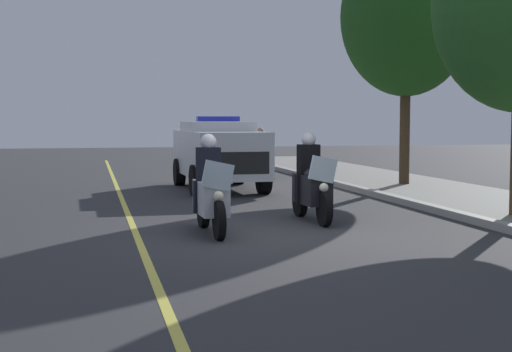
% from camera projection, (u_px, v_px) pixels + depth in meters
% --- Properties ---
extents(ground_plane, '(80.00, 80.00, 0.00)m').
position_uv_depth(ground_plane, '(276.00, 236.00, 12.52)').
color(ground_plane, '#333335').
extents(curb_strip, '(48.00, 0.24, 0.15)m').
position_uv_depth(curb_strip, '(491.00, 224.00, 13.40)').
color(curb_strip, '#9E9B93').
rests_on(curb_strip, ground).
extents(lane_stripe_center, '(48.00, 0.12, 0.01)m').
position_uv_depth(lane_stripe_center, '(139.00, 240.00, 12.01)').
color(lane_stripe_center, '#E0D14C').
rests_on(lane_stripe_center, ground).
extents(police_motorcycle_lead_left, '(2.14, 0.57, 1.72)m').
position_uv_depth(police_motorcycle_lead_left, '(210.00, 193.00, 12.73)').
color(police_motorcycle_lead_left, black).
rests_on(police_motorcycle_lead_left, ground).
extents(police_motorcycle_lead_right, '(2.14, 0.57, 1.72)m').
position_uv_depth(police_motorcycle_lead_right, '(311.00, 185.00, 14.24)').
color(police_motorcycle_lead_right, black).
rests_on(police_motorcycle_lead_right, ground).
extents(police_suv, '(4.95, 2.17, 2.05)m').
position_uv_depth(police_suv, '(219.00, 151.00, 20.71)').
color(police_suv, silver).
rests_on(police_suv, ground).
extents(cyclist_background, '(1.76, 0.33, 1.69)m').
position_uv_depth(cyclist_background, '(260.00, 152.00, 25.37)').
color(cyclist_background, black).
rests_on(cyclist_background, ground).
extents(tree_far_back, '(3.78, 3.78, 7.12)m').
position_uv_depth(tree_far_back, '(407.00, 16.00, 21.10)').
color(tree_far_back, '#42301E').
rests_on(tree_far_back, sidewalk_strip).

